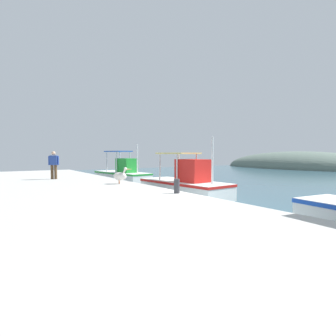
{
  "coord_description": "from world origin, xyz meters",
  "views": [
    {
      "loc": [
        8.34,
        -6.48,
        2.31
      ],
      "look_at": [
        -2.32,
        0.53,
        1.63
      ],
      "focal_mm": 29.88,
      "sensor_mm": 36.0,
      "label": 1
    }
  ],
  "objects_px": {
    "fishing_boat_nearest": "(123,174)",
    "fisherman_standing": "(54,164)",
    "fishing_boat_second": "(185,184)",
    "pelican": "(120,176)",
    "mooring_bollard_nearest": "(177,186)"
  },
  "relations": [
    {
      "from": "fishing_boat_nearest",
      "to": "fisherman_standing",
      "type": "relative_size",
      "value": 3.72
    },
    {
      "from": "fisherman_standing",
      "to": "fishing_boat_second",
      "type": "bearing_deg",
      "value": 45.8
    },
    {
      "from": "fishing_boat_nearest",
      "to": "fishing_boat_second",
      "type": "relative_size",
      "value": 1.07
    },
    {
      "from": "fishing_boat_nearest",
      "to": "fishing_boat_second",
      "type": "xyz_separation_m",
      "value": [
        9.21,
        -0.52,
        0.03
      ]
    },
    {
      "from": "pelican",
      "to": "fisherman_standing",
      "type": "height_order",
      "value": "fisherman_standing"
    },
    {
      "from": "pelican",
      "to": "mooring_bollard_nearest",
      "type": "height_order",
      "value": "pelican"
    },
    {
      "from": "fishing_boat_nearest",
      "to": "fishing_boat_second",
      "type": "bearing_deg",
      "value": -3.21
    },
    {
      "from": "fishing_boat_second",
      "to": "pelican",
      "type": "xyz_separation_m",
      "value": [
        -0.96,
        -3.3,
        0.54
      ]
    },
    {
      "from": "pelican",
      "to": "mooring_bollard_nearest",
      "type": "relative_size",
      "value": 1.57
    },
    {
      "from": "mooring_bollard_nearest",
      "to": "fisherman_standing",
      "type": "bearing_deg",
      "value": -162.83
    },
    {
      "from": "fishing_boat_second",
      "to": "pelican",
      "type": "bearing_deg",
      "value": -106.25
    },
    {
      "from": "fishing_boat_second",
      "to": "fisherman_standing",
      "type": "bearing_deg",
      "value": -134.2
    },
    {
      "from": "fishing_boat_second",
      "to": "fisherman_standing",
      "type": "relative_size",
      "value": 3.47
    },
    {
      "from": "fishing_boat_second",
      "to": "pelican",
      "type": "height_order",
      "value": "fishing_boat_second"
    },
    {
      "from": "mooring_bollard_nearest",
      "to": "fishing_boat_nearest",
      "type": "bearing_deg",
      "value": 164.91
    }
  ]
}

